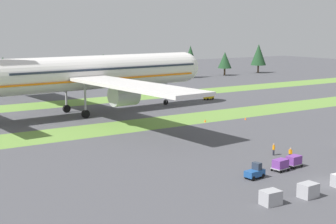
{
  "coord_description": "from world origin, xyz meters",
  "views": [
    {
      "loc": [
        -47.83,
        -37.81,
        18.47
      ],
      "look_at": [
        -1.13,
        33.81,
        4.0
      ],
      "focal_mm": 53.39,
      "sensor_mm": 36.0,
      "label": 1
    }
  ],
  "objects_px": {
    "uld_container_0": "(308,190)",
    "uld_container_1": "(271,198)",
    "airliner": "(86,73)",
    "baggage_tug": "(255,172)",
    "taxiway_marker_1": "(205,121)",
    "cargo_dolly_second": "(294,160)",
    "taxiway_marker_0": "(246,119)",
    "cargo_dolly_lead": "(280,164)",
    "ground_crew_loader": "(290,153)",
    "pushback_tractor": "(209,97)",
    "ground_crew_marshaller": "(274,149)"
  },
  "relations": [
    {
      "from": "cargo_dolly_lead",
      "to": "uld_container_1",
      "type": "bearing_deg",
      "value": 123.23
    },
    {
      "from": "uld_container_0",
      "to": "ground_crew_marshaller",
      "type": "bearing_deg",
      "value": 56.75
    },
    {
      "from": "airliner",
      "to": "baggage_tug",
      "type": "relative_size",
      "value": 28.03
    },
    {
      "from": "pushback_tractor",
      "to": "taxiway_marker_1",
      "type": "bearing_deg",
      "value": 136.41
    },
    {
      "from": "cargo_dolly_second",
      "to": "pushback_tractor",
      "type": "bearing_deg",
      "value": -34.32
    },
    {
      "from": "taxiway_marker_1",
      "to": "ground_crew_loader",
      "type": "bearing_deg",
      "value": -103.9
    },
    {
      "from": "pushback_tractor",
      "to": "taxiway_marker_1",
      "type": "relative_size",
      "value": 4.62
    },
    {
      "from": "ground_crew_marshaller",
      "to": "uld_container_1",
      "type": "distance_m",
      "value": 21.28
    },
    {
      "from": "cargo_dolly_lead",
      "to": "pushback_tractor",
      "type": "height_order",
      "value": "pushback_tractor"
    },
    {
      "from": "taxiway_marker_0",
      "to": "cargo_dolly_second",
      "type": "bearing_deg",
      "value": -121.26
    },
    {
      "from": "uld_container_0",
      "to": "taxiway_marker_1",
      "type": "bearing_deg",
      "value": 67.2
    },
    {
      "from": "cargo_dolly_lead",
      "to": "ground_crew_loader",
      "type": "relative_size",
      "value": 1.36
    },
    {
      "from": "uld_container_0",
      "to": "taxiway_marker_0",
      "type": "distance_m",
      "value": 46.98
    },
    {
      "from": "ground_crew_marshaller",
      "to": "uld_container_1",
      "type": "xyz_separation_m",
      "value": [
        -15.23,
        -14.85,
        -0.17
      ]
    },
    {
      "from": "baggage_tug",
      "to": "ground_crew_loader",
      "type": "height_order",
      "value": "baggage_tug"
    },
    {
      "from": "cargo_dolly_second",
      "to": "airliner",
      "type": "bearing_deg",
      "value": -0.35
    },
    {
      "from": "taxiway_marker_1",
      "to": "cargo_dolly_second",
      "type": "bearing_deg",
      "value": -106.69
    },
    {
      "from": "baggage_tug",
      "to": "uld_container_0",
      "type": "xyz_separation_m",
      "value": [
        0.04,
        -8.43,
        -0.01
      ]
    },
    {
      "from": "ground_crew_loader",
      "to": "pushback_tractor",
      "type": "bearing_deg",
      "value": -43.67
    },
    {
      "from": "cargo_dolly_lead",
      "to": "taxiway_marker_0",
      "type": "relative_size",
      "value": 4.66
    },
    {
      "from": "airliner",
      "to": "taxiway_marker_0",
      "type": "xyz_separation_m",
      "value": [
        24.2,
        -24.09,
        -8.69
      ]
    },
    {
      "from": "ground_crew_marshaller",
      "to": "cargo_dolly_lead",
      "type": "bearing_deg",
      "value": 166.19
    },
    {
      "from": "uld_container_0",
      "to": "uld_container_1",
      "type": "bearing_deg",
      "value": 173.66
    },
    {
      "from": "pushback_tractor",
      "to": "cargo_dolly_second",
      "type": "bearing_deg",
      "value": 147.99
    },
    {
      "from": "cargo_dolly_second",
      "to": "ground_crew_loader",
      "type": "xyz_separation_m",
      "value": [
        2.41,
        2.89,
        0.03
      ]
    },
    {
      "from": "taxiway_marker_0",
      "to": "taxiway_marker_1",
      "type": "distance_m",
      "value": 8.77
    },
    {
      "from": "taxiway_marker_0",
      "to": "uld_container_0",
      "type": "bearing_deg",
      "value": -123.49
    },
    {
      "from": "pushback_tractor",
      "to": "ground_crew_loader",
      "type": "height_order",
      "value": "pushback_tractor"
    },
    {
      "from": "cargo_dolly_second",
      "to": "taxiway_marker_1",
      "type": "bearing_deg",
      "value": -23.5
    },
    {
      "from": "pushback_tractor",
      "to": "airliner",
      "type": "bearing_deg",
      "value": 90.0
    },
    {
      "from": "baggage_tug",
      "to": "cargo_dolly_second",
      "type": "relative_size",
      "value": 1.16
    },
    {
      "from": "uld_container_1",
      "to": "cargo_dolly_second",
      "type": "bearing_deg",
      "value": 34.22
    },
    {
      "from": "taxiway_marker_1",
      "to": "ground_crew_marshaller",
      "type": "bearing_deg",
      "value": -105.74
    },
    {
      "from": "uld_container_0",
      "to": "pushback_tractor",
      "type": "bearing_deg",
      "value": 60.52
    },
    {
      "from": "cargo_dolly_lead",
      "to": "ground_crew_loader",
      "type": "bearing_deg",
      "value": -65.38
    },
    {
      "from": "baggage_tug",
      "to": "cargo_dolly_lead",
      "type": "relative_size",
      "value": 1.16
    },
    {
      "from": "cargo_dolly_second",
      "to": "baggage_tug",
      "type": "bearing_deg",
      "value": 90.0
    },
    {
      "from": "cargo_dolly_second",
      "to": "uld_container_1",
      "type": "xyz_separation_m",
      "value": [
        -12.95,
        -8.8,
        -0.14
      ]
    },
    {
      "from": "pushback_tractor",
      "to": "uld_container_0",
      "type": "xyz_separation_m",
      "value": [
        -37.36,
        -66.08,
        -0.01
      ]
    },
    {
      "from": "ground_crew_marshaller",
      "to": "airliner",
      "type": "bearing_deg",
      "value": 35.07
    },
    {
      "from": "pushback_tractor",
      "to": "taxiway_marker_1",
      "type": "distance_m",
      "value": 31.5
    },
    {
      "from": "cargo_dolly_second",
      "to": "taxiway_marker_1",
      "type": "height_order",
      "value": "cargo_dolly_second"
    },
    {
      "from": "cargo_dolly_second",
      "to": "uld_container_0",
      "type": "distance_m",
      "value": 12.21
    },
    {
      "from": "baggage_tug",
      "to": "pushback_tractor",
      "type": "relative_size",
      "value": 1.02
    },
    {
      "from": "uld_container_0",
      "to": "uld_container_1",
      "type": "relative_size",
      "value": 1.0
    },
    {
      "from": "airliner",
      "to": "baggage_tug",
      "type": "xyz_separation_m",
      "value": [
        -1.77,
        -54.84,
        -8.13
      ]
    },
    {
      "from": "cargo_dolly_second",
      "to": "ground_crew_loader",
      "type": "distance_m",
      "value": 3.76
    },
    {
      "from": "airliner",
      "to": "ground_crew_marshaller",
      "type": "bearing_deg",
      "value": 5.44
    },
    {
      "from": "baggage_tug",
      "to": "taxiway_marker_1",
      "type": "relative_size",
      "value": 4.69
    },
    {
      "from": "cargo_dolly_lead",
      "to": "taxiway_marker_1",
      "type": "height_order",
      "value": "cargo_dolly_lead"
    }
  ]
}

